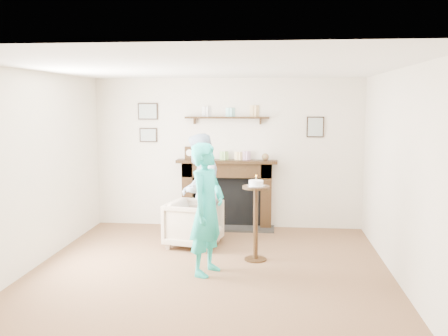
{
  "coord_description": "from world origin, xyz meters",
  "views": [
    {
      "loc": [
        0.79,
        -5.81,
        2.11
      ],
      "look_at": [
        0.1,
        0.9,
        1.21
      ],
      "focal_mm": 40.0,
      "sensor_mm": 36.0,
      "label": 1
    }
  ],
  "objects": [
    {
      "name": "woman",
      "position": [
        -0.02,
        0.1,
        0.0
      ],
      "size": [
        0.56,
        0.69,
        1.62
      ],
      "primitive_type": "imported",
      "rotation": [
        0.0,
        0.0,
        1.23
      ],
      "color": "teal",
      "rests_on": "ground"
    },
    {
      "name": "ground",
      "position": [
        0.0,
        0.0,
        0.0
      ],
      "size": [
        5.0,
        5.0,
        0.0
      ],
      "primitive_type": "plane",
      "color": "brown",
      "rests_on": "ground"
    },
    {
      "name": "room_shell",
      "position": [
        -0.0,
        0.69,
        1.62
      ],
      "size": [
        4.54,
        5.02,
        2.52
      ],
      "color": "silver",
      "rests_on": "ground"
    },
    {
      "name": "man",
      "position": [
        -0.32,
        1.4,
        0.0
      ],
      "size": [
        0.74,
        0.89,
        1.65
      ],
      "primitive_type": "imported",
      "rotation": [
        0.0,
        0.0,
        -1.73
      ],
      "color": "silver",
      "rests_on": "ground"
    },
    {
      "name": "armchair",
      "position": [
        -0.37,
        1.25,
        0.0
      ],
      "size": [
        0.87,
        0.85,
        0.67
      ],
      "primitive_type": "imported",
      "rotation": [
        0.0,
        0.0,
        1.36
      ],
      "color": "tan",
      "rests_on": "ground"
    },
    {
      "name": "pedestal_table",
      "position": [
        0.55,
        0.67,
        0.71
      ],
      "size": [
        0.36,
        0.36,
        1.15
      ],
      "color": "black",
      "rests_on": "ground"
    }
  ]
}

